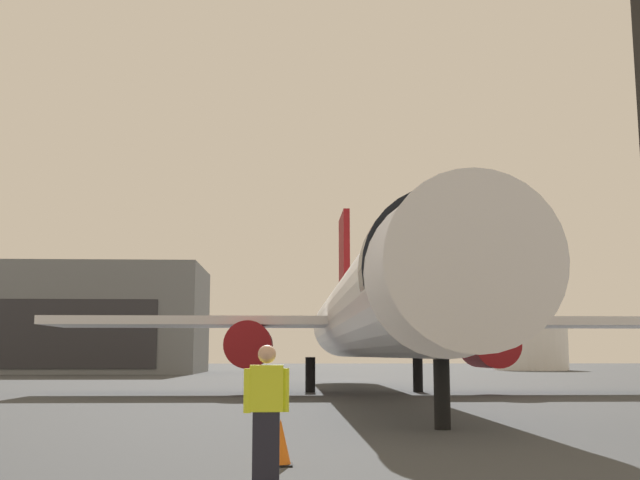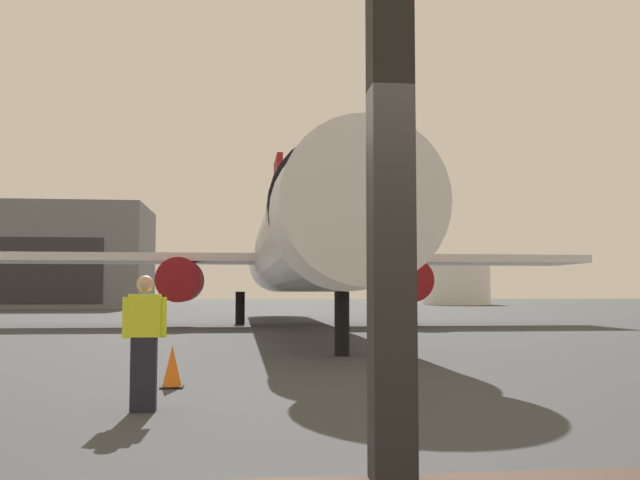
# 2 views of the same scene
# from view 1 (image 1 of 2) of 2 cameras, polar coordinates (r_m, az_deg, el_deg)

# --- Properties ---
(ground_plane) EXTENTS (220.00, 220.00, 0.00)m
(ground_plane) POSITION_cam_1_polar(r_m,az_deg,el_deg) (43.25, -0.19, -10.64)
(ground_plane) COLOR #383A3D
(airplane) EXTENTS (27.21, 35.02, 10.14)m
(airplane) POSITION_cam_1_polar(r_m,az_deg,el_deg) (31.42, 3.88, -5.37)
(airplane) COLOR silver
(airplane) RESTS_ON ground
(ground_crew_worker) EXTENTS (0.54, 0.25, 1.74)m
(ground_crew_worker) POSITION_cam_1_polar(r_m,az_deg,el_deg) (9.48, -3.98, -12.81)
(ground_crew_worker) COLOR black
(ground_crew_worker) RESTS_ON ground
(traffic_cone) EXTENTS (0.36, 0.36, 0.68)m
(traffic_cone) POSITION_cam_1_polar(r_m,az_deg,el_deg) (11.84, -2.93, -14.77)
(traffic_cone) COLOR orange
(traffic_cone) RESTS_ON ground
(distant_hangar) EXTENTS (20.52, 12.96, 9.74)m
(distant_hangar) POSITION_cam_1_polar(r_m,az_deg,el_deg) (75.00, -16.53, -5.67)
(distant_hangar) COLOR slate
(distant_hangar) RESTS_ON ground
(fuel_storage_tank) EXTENTS (7.97, 7.97, 4.70)m
(fuel_storage_tank) POSITION_cam_1_polar(r_m,az_deg,el_deg) (88.40, 15.27, -7.73)
(fuel_storage_tank) COLOR white
(fuel_storage_tank) RESTS_ON ground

